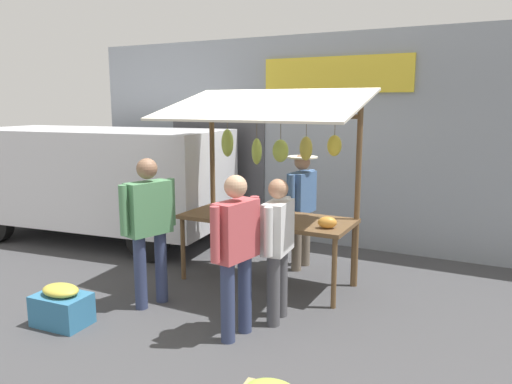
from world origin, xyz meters
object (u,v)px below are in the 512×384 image
shopper_in_grey_tee (149,221)px  shopper_in_striped_shirt (236,245)px  parked_van (90,173)px  market_stall (268,165)px  produce_crate_near (62,306)px  shopper_with_ponytail (278,241)px  vendor_with_sunhat (302,202)px

shopper_in_grey_tee → shopper_in_striped_shirt: bearing=-84.1°
shopper_in_grey_tee → parked_van: parked_van is taller
market_stall → produce_crate_near: (1.37, 2.14, -1.34)m
market_stall → shopper_with_ponytail: 1.35m
vendor_with_sunhat → shopper_with_ponytail: vendor_with_sunhat is taller
market_stall → shopper_with_ponytail: bearing=121.1°
shopper_with_ponytail → produce_crate_near: 2.38m
vendor_with_sunhat → shopper_in_striped_shirt: 2.26m
shopper_with_ponytail → parked_van: (4.29, -1.60, 0.24)m
shopper_in_striped_shirt → parked_van: parked_van is taller
market_stall → shopper_in_grey_tee: 1.65m
shopper_in_striped_shirt → produce_crate_near: size_ratio=2.79×
shopper_in_grey_tee → parked_van: (2.81, -1.89, 0.12)m
shopper_in_striped_shirt → produce_crate_near: (1.77, 0.61, -0.75)m
vendor_with_sunhat → produce_crate_near: (1.55, 2.86, -0.76)m
produce_crate_near → shopper_in_striped_shirt: bearing=-161.1°
market_stall → shopper_with_ponytail: market_stall is taller
vendor_with_sunhat → shopper_in_grey_tee: size_ratio=0.95×
market_stall → vendor_with_sunhat: size_ratio=1.54×
shopper_in_striped_shirt → produce_crate_near: shopper_in_striped_shirt is taller
vendor_with_sunhat → parked_van: (3.86, 0.12, 0.16)m
shopper_in_grey_tee → parked_van: 3.39m
shopper_in_striped_shirt → shopper_with_ponytail: bearing=-12.0°
vendor_with_sunhat → produce_crate_near: size_ratio=2.77×
market_stall → vendor_with_sunhat: market_stall is taller
shopper_in_striped_shirt → shopper_in_grey_tee: bearing=88.8°
shopper_with_ponytail → produce_crate_near: (1.98, 1.13, -0.68)m
vendor_with_sunhat → shopper_with_ponytail: size_ratio=1.05×
market_stall → shopper_with_ponytail: size_ratio=1.62×
produce_crate_near → market_stall: bearing=-122.6°
shopper_in_striped_shirt → parked_van: 4.60m
shopper_in_grey_tee → produce_crate_near: shopper_in_grey_tee is taller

